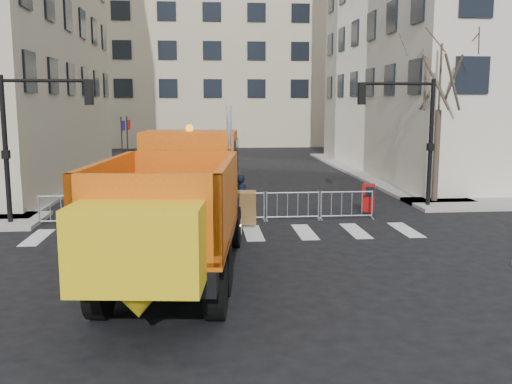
{
  "coord_description": "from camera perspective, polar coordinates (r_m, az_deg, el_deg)",
  "views": [
    {
      "loc": [
        -0.95,
        -13.55,
        4.43
      ],
      "look_at": [
        0.53,
        2.5,
        1.9
      ],
      "focal_mm": 40.0,
      "sensor_mm": 36.0,
      "label": 1
    }
  ],
  "objects": [
    {
      "name": "ground",
      "position": [
        14.29,
        -1.21,
        -9.15
      ],
      "size": [
        120.0,
        120.0,
        0.0
      ],
      "primitive_type": "plane",
      "color": "black",
      "rests_on": "ground"
    },
    {
      "name": "sidewalk_back",
      "position": [
        22.49,
        -2.74,
        -2.25
      ],
      "size": [
        64.0,
        5.0,
        0.15
      ],
      "primitive_type": "cube",
      "color": "gray",
      "rests_on": "ground"
    },
    {
      "name": "building_far",
      "position": [
        65.99,
        -4.55,
        15.48
      ],
      "size": [
        30.0,
        18.0,
        24.0
      ],
      "primitive_type": "cube",
      "color": "#BAAD8E",
      "rests_on": "ground"
    },
    {
      "name": "traffic_light_left",
      "position": [
        22.27,
        -23.75,
        3.71
      ],
      "size": [
        0.18,
        0.18,
        5.4
      ],
      "primitive_type": "cylinder",
      "color": "black",
      "rests_on": "ground"
    },
    {
      "name": "traffic_light_right",
      "position": [
        24.97,
        17.05,
        4.56
      ],
      "size": [
        0.18,
        0.18,
        5.4
      ],
      "primitive_type": "cylinder",
      "color": "black",
      "rests_on": "ground"
    },
    {
      "name": "crowd_barriers",
      "position": [
        21.5,
        -4.64,
        -1.51
      ],
      "size": [
        12.6,
        0.6,
        1.1
      ],
      "primitive_type": null,
      "color": "#9EA0A5",
      "rests_on": "ground"
    },
    {
      "name": "street_tree",
      "position": [
        26.11,
        17.76,
        7.01
      ],
      "size": [
        3.0,
        3.0,
        7.5
      ],
      "primitive_type": null,
      "color": "#382B21",
      "rests_on": "ground"
    },
    {
      "name": "plow_truck",
      "position": [
        14.37,
        -7.86,
        -1.14
      ],
      "size": [
        4.4,
        11.52,
        4.37
      ],
      "rotation": [
        0.0,
        0.0,
        1.46
      ],
      "color": "black",
      "rests_on": "ground"
    },
    {
      "name": "cop_a",
      "position": [
        20.88,
        -1.66,
        -0.73
      ],
      "size": [
        0.75,
        0.57,
        1.86
      ],
      "primitive_type": "imported",
      "rotation": [
        0.0,
        0.0,
        3.33
      ],
      "color": "black",
      "rests_on": "ground"
    },
    {
      "name": "cop_b",
      "position": [
        19.86,
        -4.57,
        -1.09
      ],
      "size": [
        1.07,
        0.9,
        1.98
      ],
      "primitive_type": "imported",
      "rotation": [
        0.0,
        0.0,
        3.31
      ],
      "color": "black",
      "rests_on": "ground"
    },
    {
      "name": "cop_c",
      "position": [
        18.98,
        -5.3,
        -1.73
      ],
      "size": [
        1.14,
        1.04,
        1.87
      ],
      "primitive_type": "imported",
      "rotation": [
        0.0,
        0.0,
        3.82
      ],
      "color": "black",
      "rests_on": "ground"
    },
    {
      "name": "worker",
      "position": [
        23.66,
        -17.03,
        0.17
      ],
      "size": [
        1.21,
        0.87,
        1.68
      ],
      "primitive_type": "imported",
      "rotation": [
        0.0,
        0.0,
        0.24
      ],
      "color": "#D4E81B",
      "rests_on": "sidewalk_back"
    },
    {
      "name": "newspaper_box",
      "position": [
        23.04,
        11.18,
        -0.57
      ],
      "size": [
        0.58,
        0.55,
        1.1
      ],
      "primitive_type": "cube",
      "rotation": [
        0.0,
        0.0,
        -0.43
      ],
      "color": "#970C0B",
      "rests_on": "sidewalk_back"
    }
  ]
}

